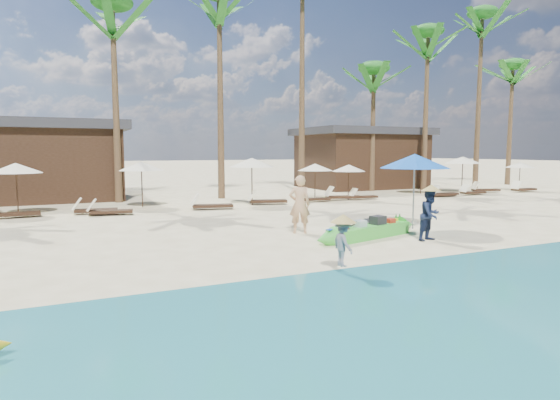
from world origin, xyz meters
name	(u,v)px	position (x,y,z in m)	size (l,w,h in m)	color
ground	(304,248)	(0.00, 0.00, 0.00)	(240.00, 240.00, 0.00)	#FFF0BC
wet_sand_strip	(433,299)	(0.00, -5.00, 0.00)	(240.00, 4.50, 0.01)	tan
green_canoe	(369,231)	(2.53, 0.46, 0.22)	(4.97, 1.61, 0.64)	green
tourist	(300,204)	(0.94, 2.08, 0.94)	(0.69, 0.45, 1.89)	tan
vendor_green	(430,215)	(3.89, -0.69, 0.78)	(0.76, 0.59, 1.56)	#16213E
vendor_yellow	(343,243)	(-0.55, -2.84, 0.69)	(0.66, 0.38, 1.02)	gray
blue_umbrella	(415,161)	(4.89, 1.21, 2.32)	(2.39, 2.39, 2.57)	#99999E
resort_parasol_4	(16,168)	(-7.73, 10.93, 1.96)	(2.11, 2.11, 2.17)	#342015
lounger_4_left	(11,213)	(-7.90, 9.97, 0.21)	(1.92, 0.70, 0.64)	#342015
lounger_4_right	(93,209)	(-4.88, 9.96, 0.20)	(1.86, 0.79, 0.61)	#342015
resort_parasol_5	(141,166)	(-2.58, 11.56, 1.95)	(2.10, 2.10, 2.17)	#342015
lounger_5_left	(108,210)	(-4.34, 9.24, 0.20)	(1.87, 0.83, 0.61)	#342015
resort_parasol_6	(252,163)	(2.49, 10.18, 2.10)	(2.26, 2.26, 2.33)	#342015
lounger_6_left	(210,205)	(0.07, 9.33, 0.22)	(1.99, 0.93, 0.65)	#342015
lounger_6_right	(265,200)	(3.18, 10.11, 0.22)	(2.03, 1.08, 0.66)	#342015
resort_parasol_7	(315,167)	(6.47, 10.92, 1.79)	(1.93, 1.93, 1.99)	#342015
lounger_7_left	(312,198)	(5.85, 10.13, 0.20)	(1.78, 0.82, 0.58)	#342015
lounger_7_right	(341,196)	(7.73, 10.28, 0.23)	(2.08, 1.07, 0.68)	#342015
resort_parasol_8	(349,168)	(8.20, 10.27, 1.74)	(1.87, 1.87, 1.93)	#342015
lounger_8_left	(362,196)	(8.97, 10.10, 0.19)	(1.68, 0.61, 0.56)	#342015
resort_parasol_9	(421,164)	(14.30, 11.40, 1.84)	(1.99, 1.99, 2.05)	#342015
lounger_9_left	(443,193)	(14.36, 9.56, 0.20)	(1.76, 0.69, 0.58)	#342015
lounger_9_right	(441,194)	(13.98, 9.32, 0.18)	(1.67, 0.70, 0.55)	#342015
resort_parasol_10	(463,160)	(17.28, 10.94, 2.09)	(2.25, 2.25, 2.32)	#342015
lounger_10_left	(472,192)	(16.58, 9.48, 0.19)	(1.73, 0.58, 0.58)	#342015
lounger_10_right	(484,189)	(18.74, 10.48, 0.21)	(1.90, 1.10, 0.62)	#342015
resort_parasol_11	(520,165)	(21.90, 10.37, 1.74)	(1.87, 1.87, 1.93)	#342015
lounger_11_left	(523,189)	(21.27, 9.61, 0.22)	(1.93, 0.64, 0.65)	#342015
palm_3	(113,33)	(-3.36, 14.27, 8.58)	(2.08, 2.08, 10.52)	brown
palm_4	(219,26)	(2.15, 14.01, 9.45)	(2.08, 2.08, 11.70)	brown
palm_5	(302,14)	(7.45, 14.38, 10.82)	(2.08, 2.08, 13.60)	brown
palm_6	(374,84)	(12.84, 14.52, 7.05)	(2.08, 2.08, 8.51)	brown
palm_7	(428,56)	(16.57, 13.68, 8.99)	(2.08, 2.08, 11.08)	brown
palm_8	(481,43)	(21.07, 13.33, 10.18)	(2.08, 2.08, 12.70)	brown
palm_9	(512,82)	(26.21, 14.81, 8.06)	(2.08, 2.08, 9.82)	brown
pavilion_west	(20,160)	(-8.00, 17.50, 2.19)	(10.80, 6.60, 4.30)	#342015
pavilion_east	(361,157)	(14.00, 17.50, 2.20)	(8.80, 6.60, 4.30)	#342015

